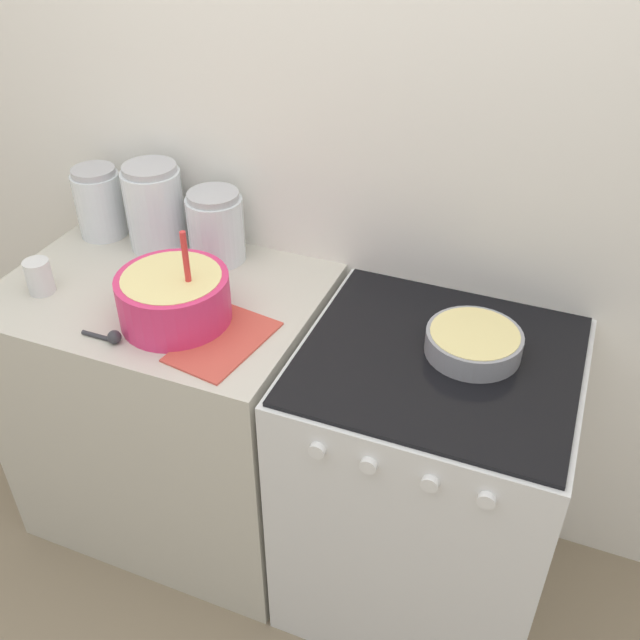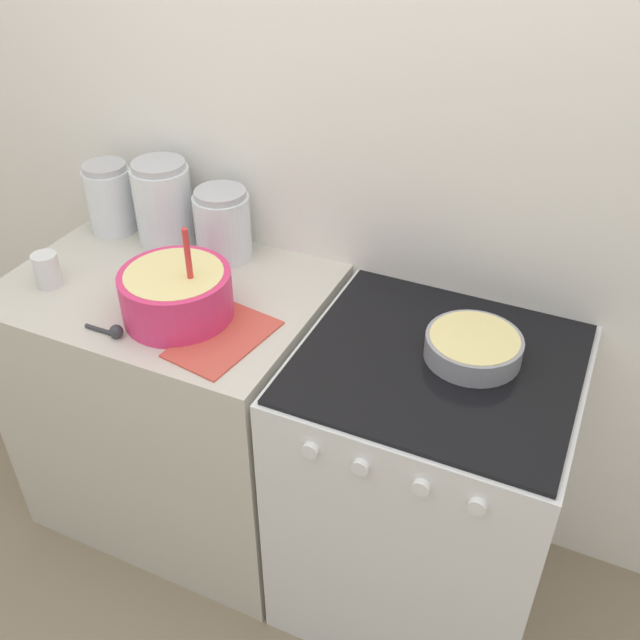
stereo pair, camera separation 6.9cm
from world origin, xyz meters
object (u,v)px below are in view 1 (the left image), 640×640
storage_jar_middle (156,212)px  storage_jar_right (216,231)px  stove (424,481)px  tin_can (39,277)px  storage_jar_left (100,207)px  baking_pan (474,342)px  mixing_bowl (174,296)px

storage_jar_middle → storage_jar_right: bearing=0.0°
stove → tin_can: size_ratio=9.15×
storage_jar_left → storage_jar_right: 0.41m
storage_jar_left → tin_can: storage_jar_left is taller
baking_pan → tin_can: tin_can is taller
mixing_bowl → tin_can: mixing_bowl is taller
baking_pan → storage_jar_left: (-1.23, 0.17, 0.06)m
stove → baking_pan: (0.07, 0.05, 0.49)m
storage_jar_right → tin_can: bearing=-136.8°
storage_jar_left → storage_jar_middle: size_ratio=0.84×
storage_jar_middle → storage_jar_right: storage_jar_middle is taller
baking_pan → stove: bearing=-145.6°
storage_jar_right → tin_can: storage_jar_right is taller
storage_jar_middle → tin_can: 0.39m
stove → tin_can: bearing=-173.4°
mixing_bowl → baking_pan: bearing=11.4°
storage_jar_left → storage_jar_middle: storage_jar_middle is taller
storage_jar_left → tin_can: (0.04, -0.35, -0.05)m
baking_pan → tin_can: 1.20m
storage_jar_middle → storage_jar_right: size_ratio=1.23×
stove → storage_jar_middle: size_ratio=3.40×
stove → storage_jar_right: bearing=163.4°
stove → storage_jar_right: size_ratio=4.19×
stove → storage_jar_left: storage_jar_left is taller
storage_jar_left → tin_can: size_ratio=2.25×
stove → baking_pan: bearing=34.4°
stove → storage_jar_left: bearing=169.2°
mixing_bowl → tin_can: bearing=-176.9°
stove → mixing_bowl: (-0.69, -0.11, 0.53)m
baking_pan → storage_jar_left: storage_jar_left is taller
mixing_bowl → baking_pan: 0.78m
mixing_bowl → tin_can: (-0.43, -0.02, -0.03)m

